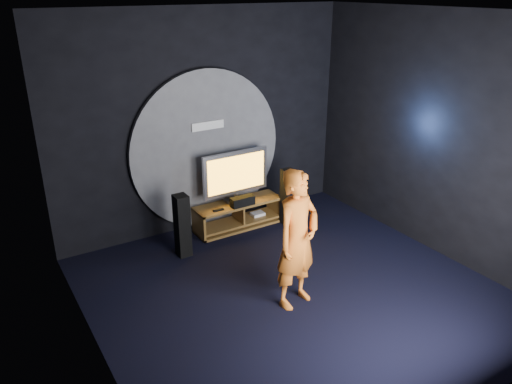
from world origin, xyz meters
TOP-DOWN VIEW (x-y plane):
  - floor at (0.00, 0.00)m, footprint 5.00×5.00m
  - back_wall at (0.00, 2.50)m, footprint 5.00×0.04m
  - front_wall at (0.00, -2.50)m, footprint 5.00×0.04m
  - left_wall at (-2.50, 0.00)m, footprint 0.04×5.00m
  - right_wall at (2.50, 0.00)m, footprint 0.04×5.00m
  - ceiling at (0.00, 0.00)m, footprint 5.00×5.00m
  - wall_disc_panel at (0.00, 2.44)m, footprint 2.60×0.11m
  - media_console at (0.34, 2.05)m, footprint 1.49×0.45m
  - tv at (0.33, 2.12)m, footprint 1.16×0.22m
  - center_speaker at (0.33, 1.91)m, footprint 0.40×0.15m
  - remote at (-0.09, 1.93)m, footprint 0.18×0.05m
  - tower_speaker_left at (-0.83, 1.68)m, footprint 0.19×0.22m
  - tower_speaker_right at (1.11, 1.73)m, footprint 0.19×0.22m
  - subwoofer at (1.63, 2.25)m, footprint 0.31×0.31m
  - player at (-0.11, -0.18)m, footprint 0.74×0.57m

SIDE VIEW (x-z plane):
  - floor at x=0.00m, z-range 0.00..0.00m
  - subwoofer at x=1.63m, z-range 0.00..0.34m
  - media_console at x=0.34m, z-range -0.03..0.42m
  - remote at x=-0.09m, z-range 0.45..0.47m
  - tower_speaker_left at x=-0.83m, z-range 0.00..0.97m
  - tower_speaker_right at x=1.11m, z-range 0.00..0.97m
  - center_speaker at x=0.33m, z-range 0.45..0.60m
  - player at x=-0.11m, z-range 0.00..1.80m
  - tv at x=0.33m, z-range 0.49..1.35m
  - wall_disc_panel at x=0.00m, z-range 0.00..2.60m
  - back_wall at x=0.00m, z-range 0.00..3.50m
  - front_wall at x=0.00m, z-range 0.00..3.50m
  - left_wall at x=-2.50m, z-range 0.00..3.50m
  - right_wall at x=2.50m, z-range 0.00..3.50m
  - ceiling at x=0.00m, z-range 3.50..3.51m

